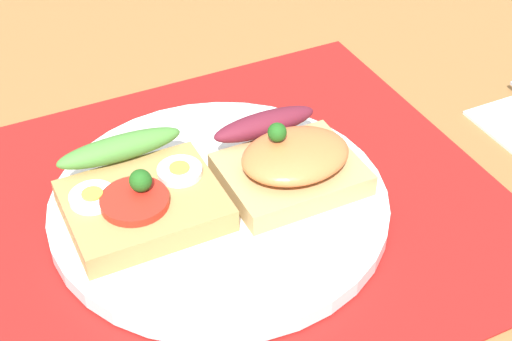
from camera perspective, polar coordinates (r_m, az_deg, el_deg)
ground_plane at (r=57.19cm, az=-2.71°, el=-4.44°), size 120.00×90.00×3.20cm
placemat at (r=55.99cm, az=-2.76°, el=-3.15°), size 41.88×35.92×0.30cm
plate at (r=55.47cm, az=-2.79°, el=-2.56°), size 24.83×24.83×1.25cm
sandwich_egg_tomato at (r=53.83cm, az=-8.83°, el=-1.81°), size 10.73×10.27×4.02cm
sandwich_salmon at (r=55.52cm, az=2.52°, el=0.79°), size 9.96×9.42×5.13cm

